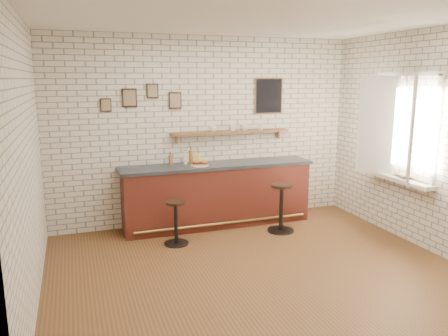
% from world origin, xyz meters
% --- Properties ---
extents(ground, '(5.00, 5.00, 0.00)m').
position_xyz_m(ground, '(0.00, 0.00, 0.00)').
color(ground, brown).
rests_on(ground, ground).
extents(bar_counter, '(3.10, 0.65, 1.01)m').
position_xyz_m(bar_counter, '(0.10, 1.70, 0.51)').
color(bar_counter, '#551F16').
rests_on(bar_counter, ground).
extents(sandwich_plate, '(0.28, 0.28, 0.01)m').
position_xyz_m(sandwich_plate, '(-0.21, 1.63, 1.02)').
color(sandwich_plate, white).
rests_on(sandwich_plate, bar_counter).
extents(ciabatta_sandwich, '(0.25, 0.18, 0.08)m').
position_xyz_m(ciabatta_sandwich, '(-0.20, 1.63, 1.06)').
color(ciabatta_sandwich, tan).
rests_on(ciabatta_sandwich, sandwich_plate).
extents(potato_chips, '(0.26, 0.18, 0.00)m').
position_xyz_m(potato_chips, '(-0.24, 1.62, 1.02)').
color(potato_chips, gold).
rests_on(potato_chips, sandwich_plate).
extents(bitters_bottle_brown, '(0.06, 0.06, 0.20)m').
position_xyz_m(bitters_bottle_brown, '(-0.63, 1.83, 1.09)').
color(bitters_bottle_brown, brown).
rests_on(bitters_bottle_brown, bar_counter).
extents(bitters_bottle_white, '(0.06, 0.06, 0.23)m').
position_xyz_m(bitters_bottle_white, '(-0.39, 1.83, 1.10)').
color(bitters_bottle_white, white).
rests_on(bitters_bottle_white, bar_counter).
extents(bitters_bottle_amber, '(0.07, 0.07, 0.28)m').
position_xyz_m(bitters_bottle_amber, '(-0.30, 1.83, 1.12)').
color(bitters_bottle_amber, '#955B18').
rests_on(bitters_bottle_amber, bar_counter).
extents(condiment_bottle_yellow, '(0.06, 0.06, 0.19)m').
position_xyz_m(condiment_bottle_yellow, '(-0.17, 1.83, 1.09)').
color(condiment_bottle_yellow, yellow).
rests_on(condiment_bottle_yellow, bar_counter).
extents(bar_stool_left, '(0.35, 0.35, 0.64)m').
position_xyz_m(bar_stool_left, '(-0.73, 1.08, 0.34)').
color(bar_stool_left, black).
rests_on(bar_stool_left, ground).
extents(bar_stool_right, '(0.44, 0.44, 0.75)m').
position_xyz_m(bar_stool_right, '(0.93, 1.07, 0.40)').
color(bar_stool_right, black).
rests_on(bar_stool_right, ground).
extents(wall_shelf, '(2.00, 0.18, 0.18)m').
position_xyz_m(wall_shelf, '(0.40, 1.90, 1.48)').
color(wall_shelf, brown).
rests_on(wall_shelf, ground).
extents(shelf_cup_a, '(0.14, 0.14, 0.10)m').
position_xyz_m(shelf_cup_a, '(0.09, 1.90, 1.55)').
color(shelf_cup_a, white).
rests_on(shelf_cup_a, wall_shelf).
extents(shelf_cup_b, '(0.15, 0.15, 0.10)m').
position_xyz_m(shelf_cup_b, '(0.43, 1.90, 1.55)').
color(shelf_cup_b, white).
rests_on(shelf_cup_b, wall_shelf).
extents(shelf_cup_c, '(0.16, 0.16, 0.10)m').
position_xyz_m(shelf_cup_c, '(0.63, 1.90, 1.55)').
color(shelf_cup_c, white).
rests_on(shelf_cup_c, wall_shelf).
extents(shelf_cup_d, '(0.10, 0.10, 0.09)m').
position_xyz_m(shelf_cup_d, '(0.94, 1.90, 1.54)').
color(shelf_cup_d, white).
rests_on(shelf_cup_d, wall_shelf).
extents(back_wall_decor, '(2.96, 0.02, 0.56)m').
position_xyz_m(back_wall_decor, '(0.23, 1.98, 2.05)').
color(back_wall_decor, black).
rests_on(back_wall_decor, ground).
extents(window_sill, '(0.20, 1.35, 0.06)m').
position_xyz_m(window_sill, '(2.40, 0.30, 0.90)').
color(window_sill, white).
rests_on(window_sill, ground).
extents(casement_window, '(0.40, 1.30, 1.56)m').
position_xyz_m(casement_window, '(2.36, 0.30, 1.65)').
color(casement_window, white).
rests_on(casement_window, ground).
extents(book_lower, '(0.18, 0.23, 0.02)m').
position_xyz_m(book_lower, '(2.38, 0.25, 0.94)').
color(book_lower, tan).
rests_on(book_lower, window_sill).
extents(book_upper, '(0.23, 0.28, 0.02)m').
position_xyz_m(book_upper, '(2.38, 0.22, 0.96)').
color(book_upper, tan).
rests_on(book_upper, book_lower).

